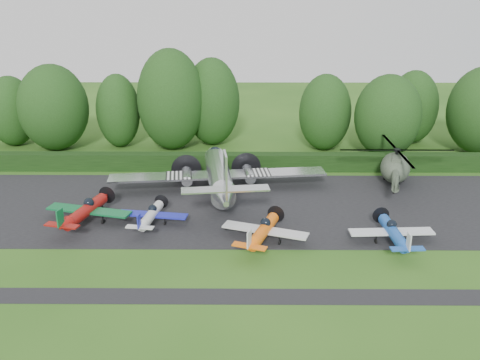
{
  "coord_description": "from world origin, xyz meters",
  "views": [
    {
      "loc": [
        0.71,
        -38.21,
        20.61
      ],
      "look_at": [
        0.36,
        10.83,
        2.5
      ],
      "focal_mm": 40.0,
      "sensor_mm": 36.0,
      "label": 1
    }
  ],
  "objects_px": {
    "light_plane_red": "(86,211)",
    "light_plane_orange": "(263,231)",
    "light_plane_white": "(151,215)",
    "transport_plane": "(219,176)",
    "light_plane_blue": "(393,232)",
    "helicopter": "(396,165)"
  },
  "relations": [
    {
      "from": "transport_plane",
      "to": "light_plane_orange",
      "type": "bearing_deg",
      "value": -62.66
    },
    {
      "from": "light_plane_red",
      "to": "light_plane_white",
      "type": "xyz_separation_m",
      "value": [
        5.97,
        -0.34,
        -0.26
      ]
    },
    {
      "from": "transport_plane",
      "to": "helicopter",
      "type": "relative_size",
      "value": 1.6
    },
    {
      "from": "light_plane_orange",
      "to": "helicopter",
      "type": "distance_m",
      "value": 20.7
    },
    {
      "from": "light_plane_red",
      "to": "light_plane_orange",
      "type": "distance_m",
      "value": 16.4
    },
    {
      "from": "light_plane_orange",
      "to": "light_plane_blue",
      "type": "xyz_separation_m",
      "value": [
        10.84,
        -0.17,
        -0.04
      ]
    },
    {
      "from": "light_plane_white",
      "to": "light_plane_red",
      "type": "bearing_deg",
      "value": 168.26
    },
    {
      "from": "transport_plane",
      "to": "light_plane_blue",
      "type": "height_order",
      "value": "transport_plane"
    },
    {
      "from": "light_plane_white",
      "to": "transport_plane",
      "type": "bearing_deg",
      "value": 44.22
    },
    {
      "from": "light_plane_orange",
      "to": "transport_plane",
      "type": "bearing_deg",
      "value": 90.98
    },
    {
      "from": "light_plane_orange",
      "to": "light_plane_blue",
      "type": "bearing_deg",
      "value": -20.62
    },
    {
      "from": "light_plane_blue",
      "to": "light_plane_orange",
      "type": "bearing_deg",
      "value": -177.92
    },
    {
      "from": "transport_plane",
      "to": "light_plane_white",
      "type": "bearing_deg",
      "value": -120.66
    },
    {
      "from": "light_plane_white",
      "to": "light_plane_orange",
      "type": "distance_m",
      "value": 10.57
    },
    {
      "from": "light_plane_red",
      "to": "light_plane_white",
      "type": "height_order",
      "value": "light_plane_red"
    },
    {
      "from": "light_plane_blue",
      "to": "helicopter",
      "type": "relative_size",
      "value": 0.52
    },
    {
      "from": "light_plane_orange",
      "to": "light_plane_red",
      "type": "bearing_deg",
      "value": 146.75
    },
    {
      "from": "transport_plane",
      "to": "light_plane_blue",
      "type": "distance_m",
      "value": 18.8
    },
    {
      "from": "helicopter",
      "to": "light_plane_orange",
      "type": "bearing_deg",
      "value": -150.78
    },
    {
      "from": "transport_plane",
      "to": "light_plane_white",
      "type": "relative_size",
      "value": 3.38
    },
    {
      "from": "helicopter",
      "to": "light_plane_red",
      "type": "bearing_deg",
      "value": -176.01
    },
    {
      "from": "light_plane_blue",
      "to": "transport_plane",
      "type": "bearing_deg",
      "value": 146.14
    }
  ]
}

